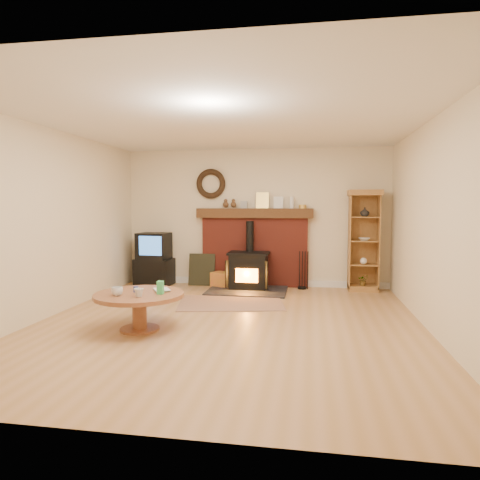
% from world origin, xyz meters
% --- Properties ---
extents(ground, '(5.50, 5.50, 0.00)m').
position_xyz_m(ground, '(0.00, 0.00, 0.00)').
color(ground, '#B18149').
rests_on(ground, ground).
extents(room_shell, '(5.02, 5.52, 2.61)m').
position_xyz_m(room_shell, '(-0.02, 0.09, 1.72)').
color(room_shell, beige).
rests_on(room_shell, ground).
extents(chimney_breast, '(2.20, 0.22, 1.78)m').
position_xyz_m(chimney_breast, '(0.00, 2.67, 0.80)').
color(chimney_breast, maroon).
rests_on(chimney_breast, ground).
extents(wood_stove, '(1.40, 1.00, 1.25)m').
position_xyz_m(wood_stove, '(-0.06, 2.27, 0.33)').
color(wood_stove, black).
rests_on(wood_stove, ground).
extents(area_rug, '(1.80, 1.40, 0.01)m').
position_xyz_m(area_rug, '(-0.18, 1.17, 0.01)').
color(area_rug, brown).
rests_on(area_rug, ground).
extents(tv_unit, '(0.72, 0.54, 1.01)m').
position_xyz_m(tv_unit, '(-1.93, 2.47, 0.48)').
color(tv_unit, black).
rests_on(tv_unit, ground).
extents(curio_cabinet, '(0.58, 0.42, 1.81)m').
position_xyz_m(curio_cabinet, '(1.99, 2.55, 0.91)').
color(curio_cabinet, '#915E2F').
rests_on(curio_cabinet, ground).
extents(firelog_box, '(0.53, 0.44, 0.28)m').
position_xyz_m(firelog_box, '(-0.53, 2.40, 0.14)').
color(firelog_box, gold).
rests_on(firelog_box, ground).
extents(leaning_painting, '(0.51, 0.14, 0.61)m').
position_xyz_m(leaning_painting, '(-1.00, 2.55, 0.31)').
color(leaning_painting, black).
rests_on(leaning_painting, ground).
extents(fire_tools, '(0.19, 0.16, 0.70)m').
position_xyz_m(fire_tools, '(0.92, 2.50, 0.16)').
color(fire_tools, black).
rests_on(fire_tools, ground).
extents(coffee_table, '(1.10, 1.10, 0.62)m').
position_xyz_m(coffee_table, '(-1.02, -0.46, 0.38)').
color(coffee_table, brown).
rests_on(coffee_table, ground).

